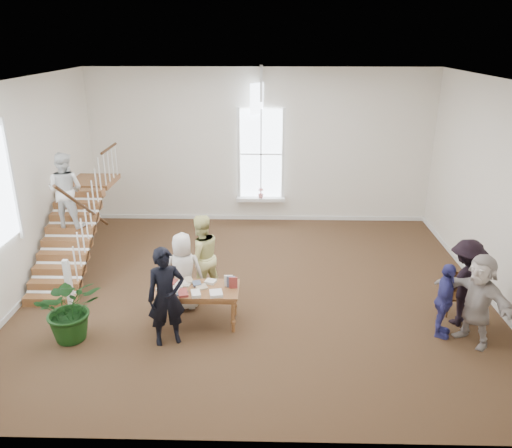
{
  "coord_description": "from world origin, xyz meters",
  "views": [
    {
      "loc": [
        0.2,
        -9.94,
        5.34
      ],
      "look_at": [
        -0.05,
        0.4,
        1.4
      ],
      "focal_mm": 35.0,
      "sensor_mm": 36.0,
      "label": 1
    }
  ],
  "objects_px": {
    "police_officer": "(166,297)",
    "woman_cluster_a": "(444,301)",
    "person_yellow": "(201,257)",
    "woman_cluster_b": "(464,283)",
    "library_table": "(195,292)",
    "side_chair": "(455,291)",
    "woman_cluster_c": "(478,300)",
    "elderly_woman": "(183,272)",
    "floor_plant": "(70,308)"
  },
  "relations": [
    {
      "from": "woman_cluster_b",
      "to": "woman_cluster_c",
      "type": "xyz_separation_m",
      "value": [
        0.0,
        -0.65,
        -0.0
      ]
    },
    {
      "from": "woman_cluster_b",
      "to": "woman_cluster_c",
      "type": "relative_size",
      "value": 1.0
    },
    {
      "from": "person_yellow",
      "to": "elderly_woman",
      "type": "bearing_deg",
      "value": 29.78
    },
    {
      "from": "library_table",
      "to": "floor_plant",
      "type": "bearing_deg",
      "value": -165.96
    },
    {
      "from": "woman_cluster_a",
      "to": "woman_cluster_c",
      "type": "relative_size",
      "value": 0.84
    },
    {
      "from": "police_officer",
      "to": "woman_cluster_a",
      "type": "height_order",
      "value": "police_officer"
    },
    {
      "from": "elderly_woman",
      "to": "woman_cluster_b",
      "type": "bearing_deg",
      "value": 170.75
    },
    {
      "from": "side_chair",
      "to": "woman_cluster_a",
      "type": "bearing_deg",
      "value": -115.9
    },
    {
      "from": "library_table",
      "to": "floor_plant",
      "type": "relative_size",
      "value": 1.28
    },
    {
      "from": "person_yellow",
      "to": "woman_cluster_b",
      "type": "distance_m",
      "value": 5.29
    },
    {
      "from": "police_officer",
      "to": "side_chair",
      "type": "xyz_separation_m",
      "value": [
        5.61,
        1.18,
        -0.46
      ]
    },
    {
      "from": "police_officer",
      "to": "person_yellow",
      "type": "height_order",
      "value": "police_officer"
    },
    {
      "from": "police_officer",
      "to": "side_chair",
      "type": "relative_size",
      "value": 2.14
    },
    {
      "from": "police_officer",
      "to": "woman_cluster_b",
      "type": "distance_m",
      "value": 5.66
    },
    {
      "from": "woman_cluster_c",
      "to": "side_chair",
      "type": "height_order",
      "value": "woman_cluster_c"
    },
    {
      "from": "library_table",
      "to": "woman_cluster_a",
      "type": "relative_size",
      "value": 1.11
    },
    {
      "from": "woman_cluster_a",
      "to": "side_chair",
      "type": "bearing_deg",
      "value": -8.43
    },
    {
      "from": "elderly_woman",
      "to": "person_yellow",
      "type": "relative_size",
      "value": 0.88
    },
    {
      "from": "woman_cluster_a",
      "to": "woman_cluster_c",
      "type": "distance_m",
      "value": 0.57
    },
    {
      "from": "person_yellow",
      "to": "floor_plant",
      "type": "bearing_deg",
      "value": 8.11
    },
    {
      "from": "police_officer",
      "to": "woman_cluster_b",
      "type": "relative_size",
      "value": 1.07
    },
    {
      "from": "woman_cluster_b",
      "to": "floor_plant",
      "type": "xyz_separation_m",
      "value": [
        -7.4,
        -0.72,
        -0.24
      ]
    },
    {
      "from": "elderly_woman",
      "to": "woman_cluster_a",
      "type": "bearing_deg",
      "value": 165.19
    },
    {
      "from": "woman_cluster_a",
      "to": "side_chair",
      "type": "height_order",
      "value": "woman_cluster_a"
    },
    {
      "from": "woman_cluster_a",
      "to": "person_yellow",
      "type": "bearing_deg",
      "value": 96.29
    },
    {
      "from": "library_table",
      "to": "elderly_woman",
      "type": "distance_m",
      "value": 0.7
    },
    {
      "from": "woman_cluster_b",
      "to": "woman_cluster_c",
      "type": "height_order",
      "value": "woman_cluster_b"
    },
    {
      "from": "library_table",
      "to": "elderly_woman",
      "type": "xyz_separation_m",
      "value": [
        -0.32,
        0.6,
        0.14
      ]
    },
    {
      "from": "woman_cluster_b",
      "to": "woman_cluster_c",
      "type": "distance_m",
      "value": 0.65
    },
    {
      "from": "side_chair",
      "to": "floor_plant",
      "type": "bearing_deg",
      "value": -165.89
    },
    {
      "from": "library_table",
      "to": "person_yellow",
      "type": "relative_size",
      "value": 0.88
    },
    {
      "from": "library_table",
      "to": "side_chair",
      "type": "bearing_deg",
      "value": 5.44
    },
    {
      "from": "elderly_woman",
      "to": "floor_plant",
      "type": "distance_m",
      "value": 2.24
    },
    {
      "from": "person_yellow",
      "to": "woman_cluster_b",
      "type": "relative_size",
      "value": 1.06
    },
    {
      "from": "woman_cluster_a",
      "to": "woman_cluster_b",
      "type": "xyz_separation_m",
      "value": [
        0.51,
        0.45,
        0.14
      ]
    },
    {
      "from": "library_table",
      "to": "elderly_woman",
      "type": "relative_size",
      "value": 1.0
    },
    {
      "from": "woman_cluster_a",
      "to": "floor_plant",
      "type": "xyz_separation_m",
      "value": [
        -6.89,
        -0.27,
        -0.1
      ]
    },
    {
      "from": "elderly_woman",
      "to": "side_chair",
      "type": "height_order",
      "value": "elderly_woman"
    },
    {
      "from": "woman_cluster_c",
      "to": "person_yellow",
      "type": "bearing_deg",
      "value": -141.08
    },
    {
      "from": "library_table",
      "to": "floor_plant",
      "type": "height_order",
      "value": "floor_plant"
    },
    {
      "from": "elderly_woman",
      "to": "floor_plant",
      "type": "height_order",
      "value": "elderly_woman"
    },
    {
      "from": "police_officer",
      "to": "side_chair",
      "type": "height_order",
      "value": "police_officer"
    },
    {
      "from": "library_table",
      "to": "woman_cluster_c",
      "type": "distance_m",
      "value": 5.2
    },
    {
      "from": "police_officer",
      "to": "elderly_woman",
      "type": "height_order",
      "value": "police_officer"
    },
    {
      "from": "woman_cluster_a",
      "to": "floor_plant",
      "type": "bearing_deg",
      "value": 115.27
    },
    {
      "from": "woman_cluster_c",
      "to": "library_table",
      "type": "bearing_deg",
      "value": -129.46
    },
    {
      "from": "library_table",
      "to": "woman_cluster_a",
      "type": "distance_m",
      "value": 4.68
    },
    {
      "from": "elderly_woman",
      "to": "police_officer",
      "type": "bearing_deg",
      "value": 80.98
    },
    {
      "from": "woman_cluster_a",
      "to": "elderly_woman",
      "type": "bearing_deg",
      "value": 102.69
    },
    {
      "from": "elderly_woman",
      "to": "side_chair",
      "type": "relative_size",
      "value": 1.88
    }
  ]
}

